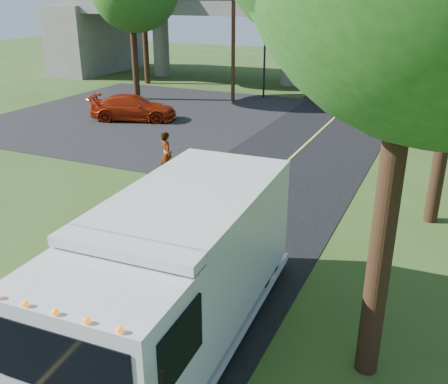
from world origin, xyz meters
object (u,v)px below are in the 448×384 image
Objects in this scene: step_van at (178,269)px; red_sedan at (133,108)px; utility_pole at (233,32)px; pedestrian at (167,155)px; traffic_signal at (265,52)px.

step_van reaches higher than red_sedan.
utility_pole reaches higher than pedestrian.
utility_pole is 25.59m from step_van.
pedestrian is at bearing -82.65° from traffic_signal.
step_van is 4.03× the size of pedestrian.
step_van is 10.27m from pedestrian.
traffic_signal is 2.72× the size of pedestrian.
red_sedan is at bearing 124.37° from step_van.
traffic_signal is at bearing 104.03° from step_van.
utility_pole is at bearing -42.69° from red_sedan.
utility_pole reaches higher than traffic_signal.
traffic_signal is 1.04× the size of red_sedan.
step_van is at bearing -73.42° from traffic_signal.
utility_pole is 1.17× the size of step_van.
step_van is 20.55m from red_sedan.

